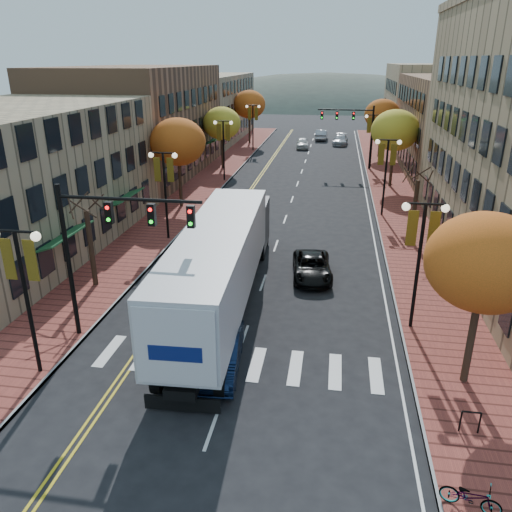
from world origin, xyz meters
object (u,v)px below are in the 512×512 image
at_px(navy_sedan, 220,353).
at_px(black_suv, 312,267).
at_px(semi_truck, 224,256).
at_px(bicycle, 471,497).

bearing_deg(navy_sedan, black_suv, 66.58).
bearing_deg(black_suv, navy_sedan, -113.71).
relative_size(semi_truck, bicycle, 11.26).
xyz_separation_m(black_suv, bicycle, (5.15, -15.36, -0.07)).
xyz_separation_m(semi_truck, bicycle, (9.36, -11.26, -2.08)).
distance_m(navy_sedan, black_suv, 10.23).
bearing_deg(black_suv, semi_truck, -141.51).
distance_m(semi_truck, navy_sedan, 6.04).
xyz_separation_m(semi_truck, black_suv, (4.21, 4.10, -2.01)).
distance_m(semi_truck, bicycle, 14.79).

